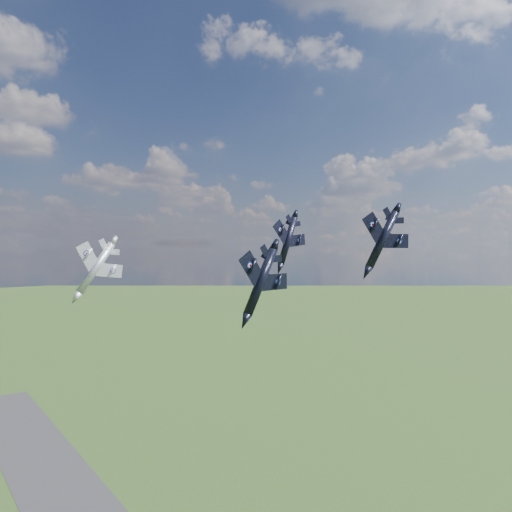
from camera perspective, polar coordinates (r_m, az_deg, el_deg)
jet_lead_navy at (r=72.60m, az=0.53°, el=-2.93°), size 10.87×14.60×7.32m
jet_right_navy at (r=76.93m, az=14.25°, el=1.84°), size 12.99×15.22×6.76m
jet_high_navy at (r=103.11m, az=3.65°, el=1.78°), size 11.57×14.96×6.54m
jet_left_silver at (r=85.36m, az=-17.85°, el=-1.31°), size 9.48×13.24×7.57m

